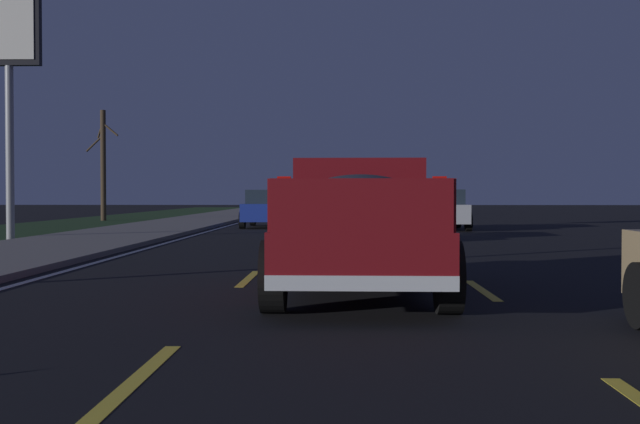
% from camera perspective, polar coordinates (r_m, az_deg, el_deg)
% --- Properties ---
extents(ground, '(144.00, 144.00, 0.00)m').
position_cam_1_polar(ground, '(27.23, 2.12, -1.57)').
color(ground, black).
extents(sidewalk_shoulder, '(108.00, 4.00, 0.12)m').
position_cam_1_polar(sidewalk_shoulder, '(28.17, -13.21, -1.39)').
color(sidewalk_shoulder, slate).
rests_on(sidewalk_shoulder, ground).
extents(lane_markings, '(108.00, 7.04, 0.01)m').
position_cam_1_polar(lane_markings, '(30.94, -3.66, -1.22)').
color(lane_markings, yellow).
rests_on(lane_markings, ground).
extents(pickup_truck, '(5.45, 2.33, 1.87)m').
position_cam_1_polar(pickup_truck, '(10.82, 2.87, -0.74)').
color(pickup_truck, maroon).
rests_on(pickup_truck, ground).
extents(sedan_blue, '(4.44, 2.10, 1.54)m').
position_cam_1_polar(sedan_blue, '(32.54, -3.71, 0.28)').
color(sedan_blue, navy).
rests_on(sedan_blue, ground).
extents(sedan_silver, '(4.42, 2.06, 1.54)m').
position_cam_1_polar(sedan_silver, '(30.70, 8.67, 0.20)').
color(sedan_silver, '#B2B5BA').
rests_on(sedan_silver, ground).
extents(sedan_black, '(4.41, 2.04, 1.54)m').
position_cam_1_polar(sedan_black, '(23.11, 1.79, -0.14)').
color(sedan_black, black).
rests_on(sedan_black, ground).
extents(gas_price_sign, '(0.27, 1.90, 7.37)m').
position_cam_1_polar(gas_price_sign, '(25.43, -21.64, 10.71)').
color(gas_price_sign, '#99999E').
rests_on(gas_price_sign, ground).
extents(bare_tree_far, '(0.92, 1.73, 5.69)m').
position_cam_1_polar(bare_tree_far, '(42.05, -15.45, 3.43)').
color(bare_tree_far, '#423323').
rests_on(bare_tree_far, ground).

